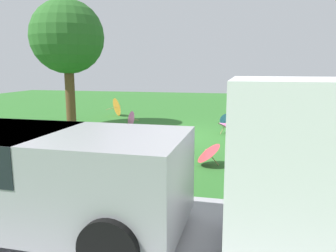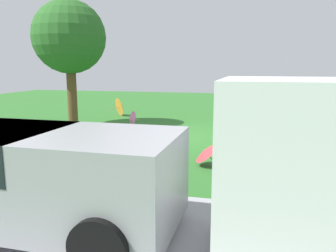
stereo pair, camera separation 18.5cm
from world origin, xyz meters
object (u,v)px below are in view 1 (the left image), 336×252
(shade_tree, at_px, (67,38))
(parasol_red_2, at_px, (207,151))
(parasol_red_0, at_px, (317,122))
(park_bench, at_px, (289,151))
(parasol_orange_0, at_px, (298,116))
(parasol_orange_4, at_px, (306,140))
(parasol_orange_2, at_px, (239,117))
(parasol_red_1, at_px, (24,129))
(parasol_purple_0, at_px, (250,139))
(van_dark, at_px, (26,170))
(parasol_orange_3, at_px, (118,107))
(parasol_yellow_1, at_px, (113,146))
(parasol_pink_0, at_px, (130,119))
(parasol_blue_1, at_px, (226,119))
(parasol_pink_1, at_px, (225,125))

(shade_tree, height_order, parasol_red_2, shade_tree)
(parasol_red_0, bearing_deg, park_bench, 72.87)
(parasol_orange_0, bearing_deg, parasol_orange_4, 84.30)
(shade_tree, height_order, parasol_orange_2, shade_tree)
(shade_tree, bearing_deg, parasol_red_1, 77.42)
(parasol_purple_0, distance_m, parasol_red_1, 7.80)
(parasol_red_0, bearing_deg, van_dark, 57.28)
(parasol_orange_3, bearing_deg, parasol_yellow_1, 110.33)
(parasol_orange_0, bearing_deg, parasol_pink_0, 18.27)
(parasol_orange_3, distance_m, parasol_red_2, 9.42)
(parasol_pink_0, xyz_separation_m, parasol_orange_3, (1.64, -2.95, 0.13))
(parasol_orange_2, xyz_separation_m, parasol_red_1, (7.40, 4.73, -0.00))
(parasol_orange_2, height_order, parasol_blue_1, parasol_orange_2)
(parasol_red_2, bearing_deg, parasol_orange_4, -143.28)
(shade_tree, relative_size, parasol_red_1, 6.18)
(shade_tree, relative_size, parasol_purple_0, 5.62)
(parasol_red_0, distance_m, parasol_orange_4, 3.66)
(parasol_orange_0, distance_m, parasol_red_2, 7.72)
(parasol_pink_1, distance_m, parasol_orange_4, 3.34)
(parasol_pink_0, xyz_separation_m, parasol_red_1, (2.98, 2.75, -0.05))
(parasol_orange_3, relative_size, parasol_blue_1, 1.52)
(van_dark, height_order, parasol_orange_4, van_dark)
(parasol_red_0, height_order, parasol_orange_4, parasol_red_0)
(parasol_orange_2, bearing_deg, parasol_yellow_1, 65.75)
(park_bench, bearing_deg, parasol_purple_0, -62.12)
(parasol_red_0, bearing_deg, parasol_orange_2, -22.39)
(shade_tree, height_order, parasol_orange_4, shade_tree)
(parasol_red_1, bearing_deg, van_dark, 126.72)
(parasol_orange_0, xyz_separation_m, parasol_pink_0, (6.92, 2.28, -0.01))
(park_bench, bearing_deg, van_dark, 42.33)
(parasol_orange_0, distance_m, parasol_yellow_1, 9.17)
(parasol_red_2, xyz_separation_m, parasol_orange_4, (-2.66, -1.98, 0.01))
(parasol_orange_0, relative_size, parasol_orange_4, 1.02)
(parasol_red_0, relative_size, parasol_pink_1, 1.15)
(van_dark, height_order, parasol_orange_2, van_dark)
(parasol_orange_0, relative_size, parasol_pink_1, 1.08)
(parasol_orange_2, distance_m, parasol_orange_4, 5.16)
(parasol_yellow_1, bearing_deg, van_dark, 91.41)
(shade_tree, distance_m, parasol_pink_0, 4.11)
(parasol_pink_0, height_order, parasol_pink_1, parasol_pink_0)
(parasol_orange_0, relative_size, parasol_red_0, 0.93)
(park_bench, height_order, parasol_purple_0, park_bench)
(parasol_yellow_1, relative_size, parasol_red_1, 1.22)
(parasol_orange_0, bearing_deg, parasol_purple_0, 68.03)
(parasol_orange_4, bearing_deg, shade_tree, -15.30)
(parasol_red_0, xyz_separation_m, parasol_pink_1, (3.44, 1.28, -0.04))
(parasol_yellow_1, bearing_deg, parasol_orange_0, -127.85)
(parasol_orange_0, distance_m, parasol_red_1, 11.11)
(parasol_pink_1, relative_size, parasol_red_1, 0.95)
(parasol_pink_0, relative_size, parasol_purple_0, 0.75)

